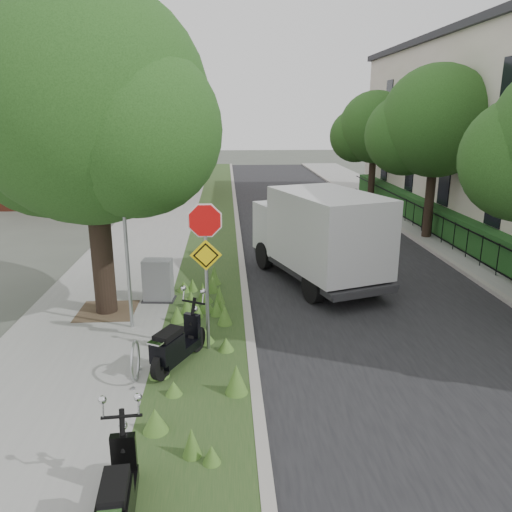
{
  "coord_description": "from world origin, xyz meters",
  "views": [
    {
      "loc": [
        -0.97,
        -9.0,
        4.89
      ],
      "look_at": [
        -0.23,
        3.46,
        1.3
      ],
      "focal_mm": 35.0,
      "sensor_mm": 36.0,
      "label": 1
    }
  ],
  "objects_px": {
    "scooter_far": "(174,349)",
    "utility_cabinet": "(158,281)",
    "scooter_near": "(118,504)",
    "box_truck": "(319,232)",
    "sign_assembly": "(206,247)"
  },
  "relations": [
    {
      "from": "scooter_far",
      "to": "utility_cabinet",
      "type": "relative_size",
      "value": 1.49
    },
    {
      "from": "sign_assembly",
      "to": "utility_cabinet",
      "type": "height_order",
      "value": "sign_assembly"
    },
    {
      "from": "box_truck",
      "to": "utility_cabinet",
      "type": "xyz_separation_m",
      "value": [
        -4.5,
        -1.51,
        -0.89
      ]
    },
    {
      "from": "scooter_near",
      "to": "utility_cabinet",
      "type": "xyz_separation_m",
      "value": [
        -0.52,
        7.65,
        0.13
      ]
    },
    {
      "from": "scooter_near",
      "to": "scooter_far",
      "type": "bearing_deg",
      "value": 86.2
    },
    {
      "from": "sign_assembly",
      "to": "scooter_near",
      "type": "bearing_deg",
      "value": -100.59
    },
    {
      "from": "scooter_far",
      "to": "box_truck",
      "type": "bearing_deg",
      "value": 54.65
    },
    {
      "from": "scooter_far",
      "to": "utility_cabinet",
      "type": "height_order",
      "value": "utility_cabinet"
    },
    {
      "from": "scooter_near",
      "to": "utility_cabinet",
      "type": "bearing_deg",
      "value": 93.85
    },
    {
      "from": "scooter_near",
      "to": "utility_cabinet",
      "type": "distance_m",
      "value": 7.67
    },
    {
      "from": "sign_assembly",
      "to": "scooter_far",
      "type": "height_order",
      "value": "sign_assembly"
    },
    {
      "from": "scooter_far",
      "to": "utility_cabinet",
      "type": "bearing_deg",
      "value": 101.7
    },
    {
      "from": "scooter_near",
      "to": "box_truck",
      "type": "height_order",
      "value": "box_truck"
    },
    {
      "from": "utility_cabinet",
      "to": "scooter_near",
      "type": "bearing_deg",
      "value": -86.15
    },
    {
      "from": "scooter_far",
      "to": "box_truck",
      "type": "relative_size",
      "value": 0.3
    }
  ]
}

